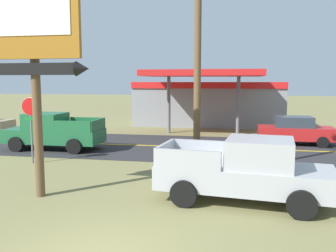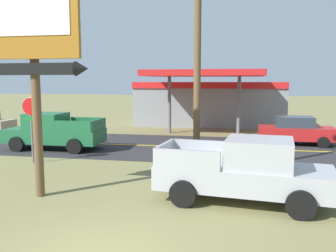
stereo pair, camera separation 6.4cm
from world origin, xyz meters
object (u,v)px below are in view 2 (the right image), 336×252
(utility_pole, at_px, (198,39))
(pickup_silver_parked_on_lawn, at_px, (245,171))
(gas_station, at_px, (210,102))
(pickup_green_on_road, at_px, (53,132))
(car_red_near_lane, at_px, (296,130))
(stop_sign, at_px, (31,118))
(motel_sign, at_px, (34,49))

(utility_pole, distance_m, pickup_silver_parked_on_lawn, 5.18)
(gas_station, height_order, pickup_silver_parked_on_lawn, gas_station)
(utility_pole, relative_size, pickup_silver_parked_on_lawn, 1.81)
(pickup_green_on_road, xyz_separation_m, car_red_near_lane, (13.01, 4.00, -0.13))
(pickup_silver_parked_on_lawn, distance_m, pickup_green_on_road, 12.03)
(stop_sign, relative_size, car_red_near_lane, 0.70)
(car_red_near_lane, bearing_deg, gas_station, 122.31)
(gas_station, xyz_separation_m, pickup_green_on_road, (-7.37, -12.92, -0.98))
(pickup_silver_parked_on_lawn, xyz_separation_m, pickup_green_on_road, (-9.97, 6.73, 0.00))
(motel_sign, xyz_separation_m, gas_station, (3.74, 20.45, -2.66))
(gas_station, xyz_separation_m, pickup_silver_parked_on_lawn, (2.60, -19.65, -0.98))
(motel_sign, xyz_separation_m, pickup_silver_parked_on_lawn, (6.35, 0.80, -3.64))
(pickup_green_on_road, relative_size, car_red_near_lane, 1.24)
(motel_sign, bearing_deg, pickup_silver_parked_on_lawn, 7.15)
(stop_sign, bearing_deg, motel_sign, -56.12)
(motel_sign, distance_m, car_red_near_lane, 15.33)
(pickup_green_on_road, bearing_deg, motel_sign, -64.30)
(gas_station, height_order, pickup_green_on_road, gas_station)
(stop_sign, xyz_separation_m, car_red_near_lane, (12.28, 7.22, -1.20))
(gas_station, distance_m, pickup_green_on_road, 14.91)
(pickup_silver_parked_on_lawn, bearing_deg, car_red_near_lane, 74.18)
(motel_sign, distance_m, gas_station, 20.96)
(pickup_silver_parked_on_lawn, height_order, pickup_green_on_road, same)
(stop_sign, relative_size, pickup_silver_parked_on_lawn, 0.55)
(pickup_silver_parked_on_lawn, xyz_separation_m, car_red_near_lane, (3.04, 10.73, -0.13))
(gas_station, distance_m, pickup_silver_parked_on_lawn, 19.85)
(stop_sign, bearing_deg, gas_station, 67.65)
(motel_sign, height_order, utility_pole, utility_pole)
(utility_pole, relative_size, car_red_near_lane, 2.32)
(utility_pole, xyz_separation_m, pickup_green_on_road, (-8.20, 4.26, -4.20))
(car_red_near_lane, bearing_deg, stop_sign, -149.55)
(utility_pole, distance_m, gas_station, 17.50)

